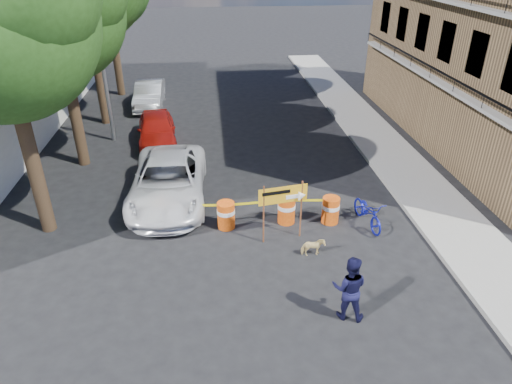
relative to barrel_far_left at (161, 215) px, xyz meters
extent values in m
plane|color=black|center=(3.18, -1.71, -0.47)|extent=(120.00, 120.00, 0.00)
cube|color=gray|center=(9.38, 4.29, -0.40)|extent=(2.40, 40.00, 0.15)
cylinder|color=#332316|center=(-3.62, 0.29, 2.05)|extent=(0.44, 0.44, 5.04)
cylinder|color=#332316|center=(-3.62, 5.29, 1.91)|extent=(0.44, 0.44, 4.76)
sphere|color=#224814|center=(-3.62, 5.29, 5.48)|extent=(5.00, 5.00, 5.00)
sphere|color=#224814|center=(-4.37, 5.91, 4.80)|extent=(3.50, 3.50, 3.50)
cylinder|color=#332316|center=(-3.62, 10.29, 2.19)|extent=(0.44, 0.44, 5.32)
cylinder|color=#332316|center=(-3.62, 15.29, 1.99)|extent=(0.44, 0.44, 4.93)
cylinder|color=gray|center=(-2.82, 7.79, 3.53)|extent=(0.16, 0.16, 8.00)
cylinder|color=#C9400B|center=(0.00, 0.00, -0.02)|extent=(0.56, 0.56, 0.90)
cylinder|color=white|center=(0.00, 0.00, 0.13)|extent=(0.58, 0.58, 0.14)
cylinder|color=#C9400B|center=(2.06, -0.19, -0.02)|extent=(0.56, 0.56, 0.90)
cylinder|color=white|center=(2.06, -0.19, 0.13)|extent=(0.58, 0.58, 0.14)
cylinder|color=#C9400B|center=(4.03, -0.08, -0.02)|extent=(0.56, 0.56, 0.90)
cylinder|color=white|center=(4.03, -0.08, 0.13)|extent=(0.58, 0.58, 0.14)
cylinder|color=#C9400B|center=(5.46, -0.22, -0.02)|extent=(0.56, 0.56, 0.90)
cylinder|color=white|center=(5.46, -0.22, 0.13)|extent=(0.58, 0.58, 0.14)
cylinder|color=#592D19|center=(3.15, -1.15, 0.50)|extent=(0.05, 0.05, 1.95)
cylinder|color=#592D19|center=(4.32, -0.94, 0.50)|extent=(0.05, 0.05, 1.95)
cube|color=orange|center=(3.74, -1.05, 1.10)|extent=(1.50, 0.29, 0.54)
cube|color=white|center=(4.04, -1.01, 1.00)|extent=(0.43, 0.09, 0.13)
cone|color=white|center=(4.33, -0.96, 1.00)|extent=(0.28, 0.32, 0.28)
cube|color=black|center=(3.53, -1.10, 1.21)|extent=(0.85, 0.16, 0.11)
imported|color=black|center=(4.81, -4.50, 0.40)|extent=(1.01, 0.89, 1.74)
imported|color=#141AA9|center=(6.62, -0.51, 0.45)|extent=(0.78, 1.05, 1.84)
imported|color=#E5CC83|center=(4.51, -1.99, -0.19)|extent=(0.70, 0.36, 0.57)
imported|color=silver|center=(0.13, 1.79, 0.29)|extent=(2.62, 5.52, 1.52)
imported|color=#A7150D|center=(-0.75, 7.15, 0.23)|extent=(2.09, 4.25, 1.40)
imported|color=#ABACB2|center=(-1.62, 12.71, 0.22)|extent=(1.47, 4.18, 1.38)
camera|label=1|loc=(1.73, -12.66, 7.62)|focal=32.00mm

